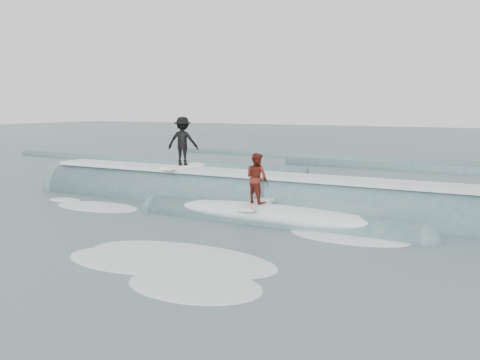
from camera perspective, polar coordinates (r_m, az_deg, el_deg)
The scene contains 6 objects.
ground at distance 15.85m, azimuth -5.55°, elevation -5.35°, with size 160.00×160.00×0.00m, color #384E52.
breaking_wave at distance 19.01m, azimuth 1.65°, elevation -2.94°, with size 20.61×3.96×2.37m.
surfer_black at distance 20.64m, azimuth -6.11°, elevation 3.97°, with size 1.35×2.06×1.95m.
surfer_red at distance 16.66m, azimuth 1.78°, elevation -0.17°, with size 0.92×2.04×1.68m.
whitewater at distance 14.40m, azimuth -6.99°, elevation -6.74°, with size 13.68×7.44×0.10m.
far_swells at distance 32.62m, azimuth 8.22°, elevation 1.50°, with size 41.14×8.65×0.80m.
Camera 1 is at (8.70, -12.73, 3.65)m, focal length 40.00 mm.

